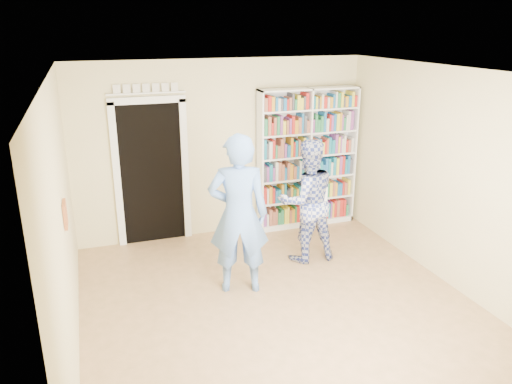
% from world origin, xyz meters
% --- Properties ---
extents(floor, '(5.00, 5.00, 0.00)m').
position_xyz_m(floor, '(0.00, 0.00, 0.00)').
color(floor, olive).
rests_on(floor, ground).
extents(ceiling, '(5.00, 5.00, 0.00)m').
position_xyz_m(ceiling, '(0.00, 0.00, 2.70)').
color(ceiling, white).
rests_on(ceiling, wall_back).
extents(wall_back, '(4.50, 0.00, 4.50)m').
position_xyz_m(wall_back, '(0.00, 2.50, 1.35)').
color(wall_back, beige).
rests_on(wall_back, floor).
extents(wall_left, '(0.00, 5.00, 5.00)m').
position_xyz_m(wall_left, '(-2.25, 0.00, 1.35)').
color(wall_left, beige).
rests_on(wall_left, floor).
extents(wall_right, '(0.00, 5.00, 5.00)m').
position_xyz_m(wall_right, '(2.25, 0.00, 1.35)').
color(wall_right, beige).
rests_on(wall_right, floor).
extents(bookshelf, '(1.63, 0.31, 2.24)m').
position_xyz_m(bookshelf, '(1.35, 2.34, 1.13)').
color(bookshelf, white).
rests_on(bookshelf, floor).
extents(doorway, '(1.10, 0.08, 2.43)m').
position_xyz_m(doorway, '(-1.10, 2.48, 1.18)').
color(doorway, black).
rests_on(doorway, floor).
extents(wall_art, '(0.03, 0.25, 0.25)m').
position_xyz_m(wall_art, '(-2.23, 0.20, 1.40)').
color(wall_art, brown).
rests_on(wall_art, wall_left).
extents(man_blue, '(0.83, 0.65, 1.99)m').
position_xyz_m(man_blue, '(-0.33, 0.63, 1.00)').
color(man_blue, '#618DD7').
rests_on(man_blue, floor).
extents(man_plaid, '(0.84, 0.66, 1.73)m').
position_xyz_m(man_plaid, '(0.81, 1.15, 0.86)').
color(man_plaid, '#2E3D8F').
rests_on(man_plaid, floor).
extents(paper_sheet, '(0.20, 0.03, 0.28)m').
position_xyz_m(paper_sheet, '(0.93, 0.99, 0.95)').
color(paper_sheet, white).
rests_on(paper_sheet, man_plaid).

